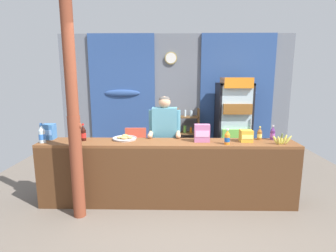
{
  "coord_description": "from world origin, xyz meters",
  "views": [
    {
      "loc": [
        -0.05,
        -3.21,
        1.88
      ],
      "look_at": [
        -0.13,
        0.9,
        1.09
      ],
      "focal_mm": 28.11,
      "sensor_mm": 36.0,
      "label": 1
    }
  ],
  "objects_px": {
    "plastic_lawn_chair": "(135,147)",
    "soda_bottle_cola": "(83,133)",
    "timber_post": "(74,120)",
    "bottle_shelf_rack": "(188,135)",
    "shopkeeper": "(165,132)",
    "soda_bottle_grape_soda": "(273,134)",
    "soda_bottle_water": "(42,134)",
    "snack_box_wafer": "(202,133)",
    "snack_box_choco_powder": "(246,136)",
    "banana_bunch": "(282,140)",
    "stall_counter": "(167,168)",
    "soda_bottle_iced_tea": "(260,134)",
    "drink_fridge": "(233,119)",
    "soda_bottle_orange_soda": "(227,138)",
    "snack_box_biscuit": "(49,132)",
    "pastry_tray": "(125,138)"
  },
  "relations": [
    {
      "from": "stall_counter",
      "to": "snack_box_biscuit",
      "type": "relative_size",
      "value": 16.4
    },
    {
      "from": "bottle_shelf_rack",
      "to": "soda_bottle_cola",
      "type": "bearing_deg",
      "value": -131.37
    },
    {
      "from": "banana_bunch",
      "to": "soda_bottle_grape_soda",
      "type": "bearing_deg",
      "value": 95.65
    },
    {
      "from": "drink_fridge",
      "to": "soda_bottle_iced_tea",
      "type": "bearing_deg",
      "value": -88.1
    },
    {
      "from": "stall_counter",
      "to": "snack_box_wafer",
      "type": "height_order",
      "value": "snack_box_wafer"
    },
    {
      "from": "shopkeeper",
      "to": "soda_bottle_grape_soda",
      "type": "relative_size",
      "value": 7.07
    },
    {
      "from": "shopkeeper",
      "to": "snack_box_wafer",
      "type": "height_order",
      "value": "shopkeeper"
    },
    {
      "from": "soda_bottle_water",
      "to": "snack_box_wafer",
      "type": "distance_m",
      "value": 2.28
    },
    {
      "from": "stall_counter",
      "to": "soda_bottle_grape_soda",
      "type": "relative_size",
      "value": 16.76
    },
    {
      "from": "plastic_lawn_chair",
      "to": "soda_bottle_cola",
      "type": "relative_size",
      "value": 3.39
    },
    {
      "from": "timber_post",
      "to": "drink_fridge",
      "type": "distance_m",
      "value": 3.26
    },
    {
      "from": "bottle_shelf_rack",
      "to": "plastic_lawn_chair",
      "type": "bearing_deg",
      "value": -150.87
    },
    {
      "from": "timber_post",
      "to": "banana_bunch",
      "type": "bearing_deg",
      "value": 5.9
    },
    {
      "from": "timber_post",
      "to": "bottle_shelf_rack",
      "type": "distance_m",
      "value": 2.89
    },
    {
      "from": "plastic_lawn_chair",
      "to": "snack_box_choco_powder",
      "type": "height_order",
      "value": "snack_box_choco_powder"
    },
    {
      "from": "stall_counter",
      "to": "soda_bottle_grape_soda",
      "type": "height_order",
      "value": "soda_bottle_grape_soda"
    },
    {
      "from": "timber_post",
      "to": "pastry_tray",
      "type": "xyz_separation_m",
      "value": [
        0.54,
        0.53,
        -0.36
      ]
    },
    {
      "from": "soda_bottle_grape_soda",
      "to": "snack_box_choco_powder",
      "type": "xyz_separation_m",
      "value": [
        -0.43,
        -0.13,
        -0.01
      ]
    },
    {
      "from": "soda_bottle_water",
      "to": "banana_bunch",
      "type": "height_order",
      "value": "soda_bottle_water"
    },
    {
      "from": "plastic_lawn_chair",
      "to": "soda_bottle_cola",
      "type": "height_order",
      "value": "soda_bottle_cola"
    },
    {
      "from": "stall_counter",
      "to": "snack_box_wafer",
      "type": "bearing_deg",
      "value": 13.08
    },
    {
      "from": "timber_post",
      "to": "soda_bottle_orange_soda",
      "type": "bearing_deg",
      "value": 7.7
    },
    {
      "from": "plastic_lawn_chair",
      "to": "banana_bunch",
      "type": "xyz_separation_m",
      "value": [
        2.25,
        -1.43,
        0.51
      ]
    },
    {
      "from": "soda_bottle_cola",
      "to": "snack_box_wafer",
      "type": "distance_m",
      "value": 1.73
    },
    {
      "from": "snack_box_biscuit",
      "to": "soda_bottle_iced_tea",
      "type": "bearing_deg",
      "value": 0.28
    },
    {
      "from": "shopkeeper",
      "to": "soda_bottle_water",
      "type": "xyz_separation_m",
      "value": [
        -1.72,
        -0.55,
        0.08
      ]
    },
    {
      "from": "banana_bunch",
      "to": "shopkeeper",
      "type": "bearing_deg",
      "value": 160.33
    },
    {
      "from": "plastic_lawn_chair",
      "to": "pastry_tray",
      "type": "relative_size",
      "value": 2.4
    },
    {
      "from": "bottle_shelf_rack",
      "to": "soda_bottle_grape_soda",
      "type": "height_order",
      "value": "bottle_shelf_rack"
    },
    {
      "from": "shopkeeper",
      "to": "snack_box_biscuit",
      "type": "xyz_separation_m",
      "value": [
        -1.73,
        -0.33,
        0.07
      ]
    },
    {
      "from": "pastry_tray",
      "to": "snack_box_wafer",
      "type": "bearing_deg",
      "value": -5.86
    },
    {
      "from": "drink_fridge",
      "to": "bottle_shelf_rack",
      "type": "bearing_deg",
      "value": 165.49
    },
    {
      "from": "drink_fridge",
      "to": "soda_bottle_grape_soda",
      "type": "relative_size",
      "value": 8.36
    },
    {
      "from": "bottle_shelf_rack",
      "to": "shopkeeper",
      "type": "xyz_separation_m",
      "value": [
        -0.46,
        -1.43,
        0.36
      ]
    },
    {
      "from": "soda_bottle_iced_tea",
      "to": "soda_bottle_cola",
      "type": "xyz_separation_m",
      "value": [
        -2.6,
        -0.11,
        0.02
      ]
    },
    {
      "from": "soda_bottle_water",
      "to": "snack_box_choco_powder",
      "type": "xyz_separation_m",
      "value": [
        2.91,
        0.11,
        -0.03
      ]
    },
    {
      "from": "bottle_shelf_rack",
      "to": "soda_bottle_orange_soda",
      "type": "height_order",
      "value": "bottle_shelf_rack"
    },
    {
      "from": "soda_bottle_grape_soda",
      "to": "snack_box_biscuit",
      "type": "distance_m",
      "value": 3.35
    },
    {
      "from": "soda_bottle_iced_tea",
      "to": "snack_box_biscuit",
      "type": "bearing_deg",
      "value": -179.72
    },
    {
      "from": "soda_bottle_iced_tea",
      "to": "soda_bottle_cola",
      "type": "distance_m",
      "value": 2.6
    },
    {
      "from": "bottle_shelf_rack",
      "to": "snack_box_choco_powder",
      "type": "xyz_separation_m",
      "value": [
        0.73,
        -1.88,
        0.41
      ]
    },
    {
      "from": "bottle_shelf_rack",
      "to": "snack_box_wafer",
      "type": "height_order",
      "value": "snack_box_wafer"
    },
    {
      "from": "shopkeeper",
      "to": "pastry_tray",
      "type": "relative_size",
      "value": 4.37
    },
    {
      "from": "soda_bottle_cola",
      "to": "soda_bottle_iced_tea",
      "type": "bearing_deg",
      "value": 2.39
    },
    {
      "from": "shopkeeper",
      "to": "soda_bottle_cola",
      "type": "distance_m",
      "value": 1.25
    },
    {
      "from": "stall_counter",
      "to": "pastry_tray",
      "type": "bearing_deg",
      "value": 160.21
    },
    {
      "from": "bottle_shelf_rack",
      "to": "snack_box_wafer",
      "type": "relative_size",
      "value": 4.66
    },
    {
      "from": "pastry_tray",
      "to": "plastic_lawn_chair",
      "type": "bearing_deg",
      "value": 90.93
    },
    {
      "from": "banana_bunch",
      "to": "stall_counter",
      "type": "bearing_deg",
      "value": 179.48
    },
    {
      "from": "stall_counter",
      "to": "drink_fridge",
      "type": "distance_m",
      "value": 2.25
    }
  ]
}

